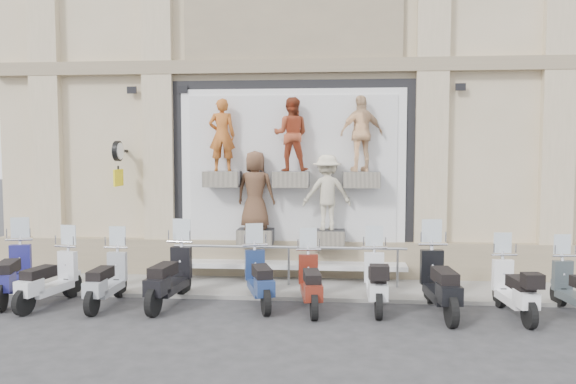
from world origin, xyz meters
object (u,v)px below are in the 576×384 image
object	(u,v)px
scooter_e	(259,267)
clock_sign_bracket	(118,158)
guard_rail	(289,267)
scooter_i	(514,277)
scooter_g	(376,270)
scooter_d	(169,264)
scooter_a	(12,261)
scooter_h	(440,269)
scooter_c	(106,268)
scooter_b	(48,268)
scooter_f	(311,271)

from	to	relation	value
scooter_e	clock_sign_bracket	bearing A→B (deg)	134.94
guard_rail	scooter_i	distance (m)	4.51
guard_rail	scooter_g	bearing A→B (deg)	-38.20
scooter_d	clock_sign_bracket	bearing A→B (deg)	137.82
clock_sign_bracket	scooter_a	size ratio (longest dim) A/B	0.52
clock_sign_bracket	scooter_h	world-z (taller)	clock_sign_bracket
scooter_c	scooter_d	xyz separation A→B (m)	(1.19, 0.12, 0.07)
scooter_a	scooter_i	size ratio (longest dim) A/B	1.11
scooter_c	scooter_g	xyz separation A→B (m)	(5.10, 0.25, 0.02)
scooter_a	scooter_b	xyz separation A→B (m)	(0.88, -0.24, -0.05)
scooter_e	scooter_h	size ratio (longest dim) A/B	0.91
scooter_d	scooter_i	xyz separation A→B (m)	(6.32, -0.20, -0.08)
clock_sign_bracket	scooter_a	bearing A→B (deg)	-126.29
scooter_c	scooter_f	bearing A→B (deg)	1.28
scooter_b	scooter_i	bearing A→B (deg)	11.62
guard_rail	scooter_i	world-z (taller)	scooter_i
scooter_i	scooter_g	bearing A→B (deg)	167.05
scooter_g	scooter_i	xyz separation A→B (m)	(2.41, -0.32, -0.03)
scooter_e	scooter_f	distance (m)	1.01
scooter_g	scooter_i	size ratio (longest dim) A/B	1.04
scooter_e	scooter_c	bearing A→B (deg)	168.30
guard_rail	scooter_a	world-z (taller)	scooter_a
clock_sign_bracket	scooter_g	size ratio (longest dim) A/B	0.56
scooter_c	clock_sign_bracket	bearing A→B (deg)	104.70
scooter_c	scooter_h	size ratio (longest dim) A/B	0.88
scooter_e	scooter_f	xyz separation A→B (m)	(0.99, -0.20, -0.03)
scooter_g	guard_rail	bearing A→B (deg)	141.58
scooter_d	scooter_e	xyz separation A→B (m)	(1.71, 0.17, -0.04)
scooter_a	scooter_c	distance (m)	1.98
scooter_f	clock_sign_bracket	bearing A→B (deg)	147.89
scooter_d	scooter_i	bearing A→B (deg)	4.65
guard_rail	scooter_d	bearing A→B (deg)	-145.02
scooter_b	scooter_h	bearing A→B (deg)	12.03
scooter_a	scooter_f	world-z (taller)	scooter_a
guard_rail	scooter_h	world-z (taller)	scooter_h
clock_sign_bracket	scooter_h	xyz separation A→B (m)	(6.78, -2.12, -1.97)
scooter_a	scooter_e	distance (m)	4.88
guard_rail	scooter_d	xyz separation A→B (m)	(-2.16, -1.51, 0.33)
scooter_b	scooter_c	xyz separation A→B (m)	(1.10, 0.08, -0.01)
scooter_g	scooter_i	world-z (taller)	scooter_g
scooter_d	scooter_h	bearing A→B (deg)	4.78
scooter_a	scooter_f	distance (m)	5.87
scooter_b	scooter_c	world-z (taller)	scooter_b
guard_rail	scooter_c	size ratio (longest dim) A/B	2.83
scooter_e	scooter_a	bearing A→B (deg)	164.14
scooter_a	scooter_d	distance (m)	3.17
guard_rail	scooter_h	xyz separation A→B (m)	(2.88, -1.65, 0.36)
scooter_e	guard_rail	bearing A→B (deg)	54.05
scooter_e	scooter_h	world-z (taller)	scooter_h
scooter_c	scooter_i	world-z (taller)	scooter_c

